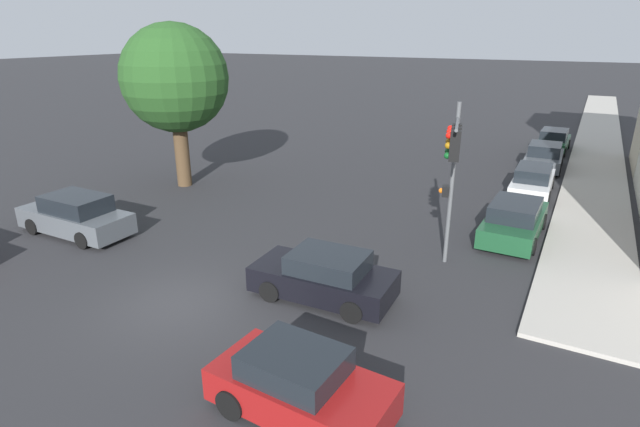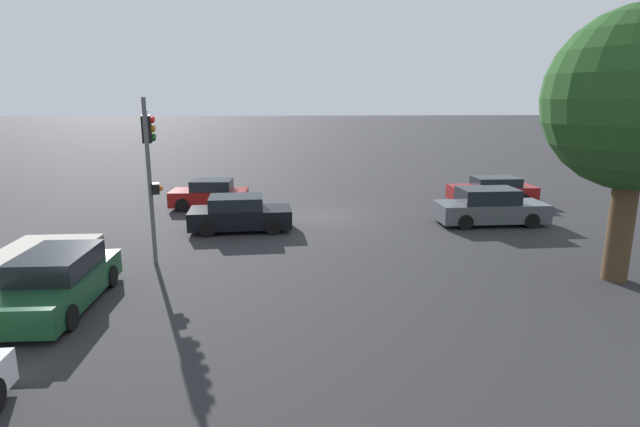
{
  "view_description": "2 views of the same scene",
  "coord_description": "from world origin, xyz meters",
  "views": [
    {
      "loc": [
        10.01,
        -9.46,
        7.61
      ],
      "look_at": [
        1.64,
        5.98,
        1.21
      ],
      "focal_mm": 28.0,
      "sensor_mm": 36.0,
      "label": 1
    },
    {
      "loc": [
        1.99,
        23.27,
        5.48
      ],
      "look_at": [
        0.57,
        5.7,
        1.43
      ],
      "focal_mm": 28.0,
      "sensor_mm": 36.0,
      "label": 2
    }
  ],
  "objects": [
    {
      "name": "crossing_car_1",
      "position": [
        5.59,
        -2.19,
        0.71
      ],
      "size": [
        3.92,
        2.09,
        1.48
      ],
      "rotation": [
        0.0,
        0.0,
        -0.05
      ],
      "color": "maroon",
      "rests_on": "ground_plane"
    },
    {
      "name": "parked_car_0",
      "position": [
        8.02,
        10.14,
        0.71
      ],
      "size": [
        2.11,
        4.71,
        1.5
      ],
      "rotation": [
        0.0,
        0.0,
        1.55
      ],
      "color": "#194728",
      "rests_on": "ground_plane"
    },
    {
      "name": "traffic_signal",
      "position": [
        6.41,
        5.86,
        4.0
      ],
      "size": [
        0.96,
        2.4,
        5.54
      ],
      "rotation": [
        0.0,
        0.0,
        3.36
      ],
      "color": "#515456",
      "rests_on": "ground_plane"
    },
    {
      "name": "crossing_car_0",
      "position": [
        3.73,
        2.38,
        0.71
      ],
      "size": [
        4.35,
        2.16,
        1.49
      ],
      "rotation": [
        0.0,
        0.0,
        3.18
      ],
      "color": "black",
      "rests_on": "ground_plane"
    },
    {
      "name": "parked_car_1",
      "position": [
        7.96,
        16.4,
        0.68
      ],
      "size": [
        1.94,
        4.71,
        1.45
      ],
      "rotation": [
        0.0,
        0.0,
        1.59
      ],
      "color": "silver",
      "rests_on": "ground_plane"
    },
    {
      "name": "sidewalk_strip",
      "position": [
        10.74,
        32.98,
        0.07
      ],
      "size": [
        3.04,
        60.0,
        0.13
      ],
      "color": "#ADA89E",
      "rests_on": "ground_plane"
    },
    {
      "name": "street_tree",
      "position": [
        -8.32,
        9.37,
        5.43
      ],
      "size": [
        5.28,
        5.28,
        8.12
      ],
      "color": "#4C3823",
      "rests_on": "ground_plane"
    },
    {
      "name": "crossing_car_3",
      "position": [
        -7.33,
        2.21,
        0.76
      ],
      "size": [
        4.79,
        1.99,
        1.63
      ],
      "rotation": [
        0.0,
        0.0,
        3.15
      ],
      "color": "#4C5156",
      "rests_on": "ground_plane"
    },
    {
      "name": "ground_plane",
      "position": [
        0.0,
        0.0,
        0.0
      ],
      "size": [
        300.0,
        300.0,
        0.0
      ],
      "primitive_type": "plane",
      "color": "#28282B"
    },
    {
      "name": "parked_car_2",
      "position": [
        7.93,
        22.01,
        0.72
      ],
      "size": [
        2.12,
        4.28,
        1.52
      ],
      "rotation": [
        0.0,
        0.0,
        1.59
      ],
      "color": "#4C5156",
      "rests_on": "ground_plane"
    },
    {
      "name": "parked_car_3",
      "position": [
        8.01,
        27.2,
        0.7
      ],
      "size": [
        1.99,
        4.39,
        1.51
      ],
      "rotation": [
        0.0,
        0.0,
        1.54
      ],
      "color": "#194728",
      "rests_on": "ground_plane"
    }
  ]
}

